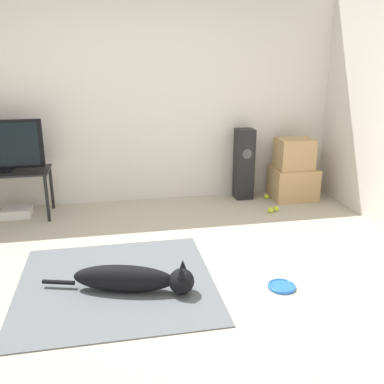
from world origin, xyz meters
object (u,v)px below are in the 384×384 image
Objects in this scene: tennis_ball_by_boxes at (270,210)px; game_console at (17,212)px; frisbee at (282,286)px; tennis_ball_near_speaker at (267,196)px; cardboard_box_lower at (293,183)px; floor_speaker at (244,164)px; tennis_ball_loose_on_carpet at (276,209)px; cardboard_box_upper at (294,154)px; dog at (135,279)px.

game_console is at bearing 171.04° from tennis_ball_by_boxes.
frisbee is 2.21m from tennis_ball_near_speaker.
cardboard_box_lower is 8.37× the size of tennis_ball_by_boxes.
tennis_ball_loose_on_carpet is at bearing -67.99° from floor_speaker.
cardboard_box_upper is 6.61× the size of tennis_ball_loose_on_carpet.
tennis_ball_near_speaker and tennis_ball_loose_on_carpet have the same top height.
tennis_ball_by_boxes is 2.92m from game_console.
frisbee is 0.70× the size of game_console.
frisbee is 0.25× the size of floor_speaker.
floor_speaker reaches higher than frisbee.
dog reaches higher than tennis_ball_near_speaker.
frisbee is at bearing -110.29° from tennis_ball_loose_on_carpet.
cardboard_box_lower is 3.36m from game_console.
frisbee is 2.29m from floor_speaker.
floor_speaker is (-0.60, 0.16, -0.14)m from cardboard_box_upper.
frisbee is at bearing -41.31° from game_console.
cardboard_box_lower is 1.27× the size of cardboard_box_upper.
frisbee is 1.70m from tennis_ball_by_boxes.
tennis_ball_near_speaker reaches higher than frisbee.
floor_speaker is 13.47× the size of tennis_ball_loose_on_carpet.
tennis_ball_by_boxes and tennis_ball_near_speaker have the same top height.
cardboard_box_upper reaches higher than cardboard_box_lower.
cardboard_box_upper is at bearing 41.95° from dog.
frisbee is 0.40× the size of cardboard_box_lower.
cardboard_box_upper is 0.64m from floor_speaker.
game_console is at bearing 171.97° from tennis_ball_loose_on_carpet.
cardboard_box_lower is 0.39m from cardboard_box_upper.
cardboard_box_upper is at bearing -0.20° from game_console.
floor_speaker is 13.47× the size of tennis_ball_by_boxes.
dog is 2.27m from game_console.
frisbee is 3.14m from game_console.
tennis_ball_by_boxes is (0.15, -0.60, -0.41)m from floor_speaker.
frisbee is at bearing -108.08° from tennis_ball_by_boxes.
floor_speaker is at bearing 166.34° from cardboard_box_lower.
game_console is at bearing 179.80° from cardboard_box_upper.
frisbee is at bearing -115.43° from cardboard_box_upper.
tennis_ball_by_boxes is at bearing -105.59° from tennis_ball_near_speaker.
dog is at bearing -138.05° from cardboard_box_upper.
cardboard_box_upper reaches higher than tennis_ball_loose_on_carpet.
dog is 2.66m from tennis_ball_near_speaker.
floor_speaker is 13.47× the size of tennis_ball_near_speaker.
floor_speaker is at bearing 3.13° from game_console.
frisbee is 0.51× the size of cardboard_box_upper.
game_console is at bearing -179.99° from cardboard_box_lower.
tennis_ball_loose_on_carpet is (-0.05, -0.45, 0.00)m from tennis_ball_near_speaker.
tennis_ball_by_boxes is at bearing -135.55° from cardboard_box_upper.
dog is at bearing -126.36° from floor_speaker.
cardboard_box_upper is 6.61× the size of tennis_ball_near_speaker.
cardboard_box_lower is 0.59m from tennis_ball_loose_on_carpet.
tennis_ball_by_boxes is 0.09m from tennis_ball_loose_on_carpet.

